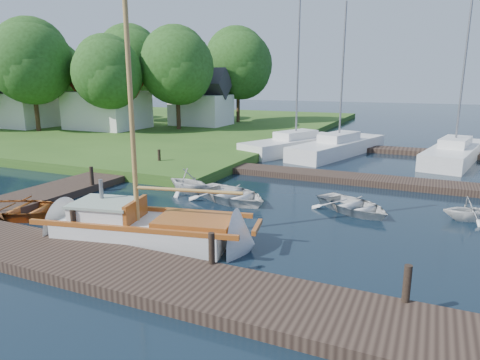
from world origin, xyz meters
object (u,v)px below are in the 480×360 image
at_px(dinghy, 23,206).
at_px(marina_boat_3, 454,152).
at_px(tree_3, 177,66).
at_px(house_a, 107,100).
at_px(tree_4, 131,62).
at_px(mooring_post_1, 74,223).
at_px(tender_d, 470,207).
at_px(house_b, 23,101).
at_px(tree_1, 32,62).
at_px(mooring_post_4, 92,176).
at_px(marina_boat_0, 296,144).
at_px(tree_7, 238,64).
at_px(tender_c, 353,203).
at_px(tree_2, 108,73).
at_px(tree_5, 56,72).
at_px(tender_b, 188,180).
at_px(marina_boat_1, 339,146).
at_px(sailboat, 150,232).
at_px(mooring_post_5, 159,157).
at_px(mooring_post_3, 407,284).
at_px(mooring_post_2, 212,248).
at_px(house_c, 201,103).
at_px(tender_a, 231,192).

distance_m(dinghy, marina_boat_3, 22.84).
bearing_deg(tree_3, house_a, -161.15).
bearing_deg(tree_4, tree_3, -26.57).
relative_size(mooring_post_1, dinghy, 0.21).
bearing_deg(marina_boat_3, tender_d, -168.21).
relative_size(house_b, tree_1, 0.63).
height_order(mooring_post_4, house_a, house_a).
bearing_deg(marina_boat_0, tree_7, 61.34).
xyz_separation_m(mooring_post_1, marina_boat_3, (10.44, 19.23, -0.12)).
bearing_deg(tender_c, house_a, 93.78).
bearing_deg(house_b, tender_d, -18.07).
xyz_separation_m(tree_2, tree_5, (-12.00, 6.00, 0.17)).
xyz_separation_m(mooring_post_1, tree_7, (-9.00, 31.05, 5.50)).
xyz_separation_m(tender_b, tender_c, (6.90, 0.23, -0.25)).
distance_m(tender_c, tree_4, 33.35).
bearing_deg(mooring_post_4, marina_boat_1, 60.61).
distance_m(marina_boat_0, tree_4, 22.38).
bearing_deg(sailboat, house_b, 134.41).
distance_m(sailboat, tree_3, 25.97).
distance_m(mooring_post_5, house_b, 22.94).
height_order(mooring_post_3, house_b, house_b).
bearing_deg(tender_d, mooring_post_5, 58.79).
bearing_deg(marina_boat_0, mooring_post_2, -146.23).
bearing_deg(marina_boat_1, tree_2, 105.23).
distance_m(mooring_post_2, tender_d, 9.58).
relative_size(house_a, tree_7, 0.67).
xyz_separation_m(house_c, tree_7, (2.00, 4.05, 3.62)).
xyz_separation_m(tender_a, house_b, (-27.09, 12.85, 2.41)).
relative_size(marina_boat_1, tree_3, 1.08).
bearing_deg(tree_3, house_b, -163.87).
distance_m(mooring_post_2, dinghy, 8.34).
distance_m(house_a, tree_3, 6.95).
bearing_deg(sailboat, tree_1, 133.19).
distance_m(sailboat, tender_a, 5.03).
height_order(tender_c, tree_4, tree_4).
distance_m(mooring_post_3, tree_2, 30.98).
xyz_separation_m(mooring_post_2, tree_1, (-25.50, 17.05, 5.39)).
bearing_deg(tree_2, mooring_post_2, -44.33).
distance_m(tender_a, tree_1, 26.16).
bearing_deg(house_c, house_b, -150.26).
bearing_deg(mooring_post_2, mooring_post_1, 180.00).
distance_m(mooring_post_1, tender_d, 12.92).
distance_m(marina_boat_0, tree_2, 16.58).
xyz_separation_m(house_a, tree_4, (-2.00, 6.05, 3.41)).
relative_size(mooring_post_3, tender_a, 0.23).
bearing_deg(house_b, marina_boat_0, -0.87).
height_order(marina_boat_1, tree_3, marina_boat_1).
xyz_separation_m(sailboat, house_a, (-18.81, 19.87, 2.62)).
bearing_deg(house_b, sailboat, -33.68).
height_order(tender_c, house_b, house_b).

